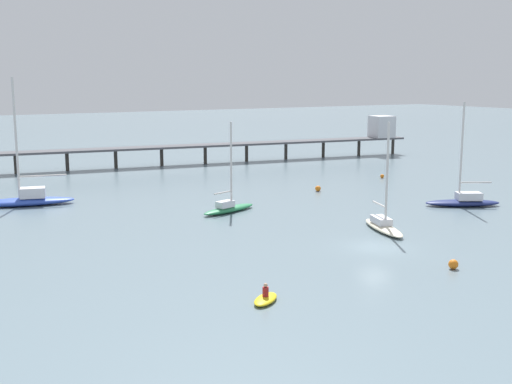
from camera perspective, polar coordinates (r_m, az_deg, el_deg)
ground_plane at (r=49.94m, az=10.55°, el=-4.84°), size 400.00×400.00×0.00m
pier at (r=97.24m, az=-3.46°, el=4.47°), size 88.66×15.49×6.48m
sailboat_cream at (r=55.31m, az=11.24°, el=-2.77°), size 3.68×7.05×9.19m
sailboat_blue at (r=68.85m, az=-19.73°, el=-0.52°), size 9.95×4.69×12.83m
sailboat_navy at (r=67.83m, az=17.98°, el=-0.66°), size 7.59×5.48×10.43m
sailboat_green at (r=61.64m, az=-2.46°, el=-1.27°), size 6.70×3.40×8.65m
dinghy_yellow at (r=37.41m, az=0.85°, el=-9.44°), size 2.57×2.37×1.14m
mooring_buoy_inner at (r=45.53m, az=17.13°, el=-6.16°), size 0.67×0.67×0.67m
mooring_buoy_near at (r=73.28m, az=5.53°, el=0.31°), size 0.65×0.65×0.65m
mooring_buoy_outer at (r=84.30m, az=11.15°, el=1.40°), size 0.50×0.50×0.50m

